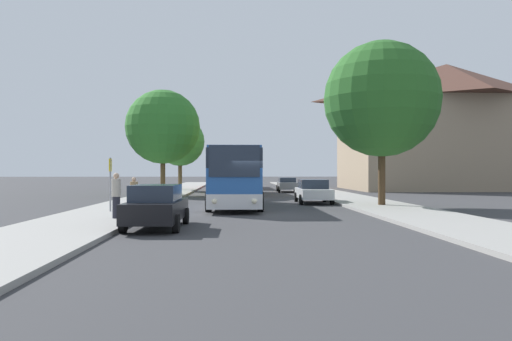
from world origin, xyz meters
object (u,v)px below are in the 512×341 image
object	(u,v)px
bus_middle	(237,173)
tree_left_near	(163,127)
parked_car_right_far	(287,184)
tree_right_near	(382,99)
pedestrian_waiting_near	(134,194)
parked_car_right_near	(313,191)
bus_stop_sign	(110,178)
tree_left_far	(180,142)
bus_rear	(233,173)
pedestrian_waiting_far	(116,195)
bus_front	(235,176)
parked_car_left_curb	(157,206)

from	to	relation	value
bus_middle	tree_left_near	size ratio (longest dim) A/B	1.41
parked_car_right_far	tree_right_near	bearing A→B (deg)	100.26
parked_car_right_far	pedestrian_waiting_near	world-z (taller)	pedestrian_waiting_near
parked_car_right_near	bus_stop_sign	xyz separation A→B (m)	(-10.80, -7.73, 0.94)
bus_stop_sign	tree_left_far	distance (m)	28.01
bus_rear	parked_car_right_far	bearing A→B (deg)	-66.35
bus_middle	pedestrian_waiting_near	distance (m)	20.72
bus_rear	pedestrian_waiting_far	xyz separation A→B (m)	(-4.67, -39.14, -0.76)
bus_front	tree_left_near	xyz separation A→B (m)	(-5.90, 13.39, 3.94)
parked_car_right_near	bus_rear	bearing A→B (deg)	-78.60
bus_middle	bus_stop_sign	bearing A→B (deg)	-109.11
bus_stop_sign	bus_rear	bearing A→B (deg)	80.86
bus_rear	parked_car_right_near	size ratio (longest dim) A/B	2.51
bus_middle	bus_rear	distance (m)	15.79
parked_car_left_curb	pedestrian_waiting_near	world-z (taller)	pedestrian_waiting_near
bus_stop_sign	tree_right_near	distance (m)	15.17
parked_car_left_curb	tree_left_near	size ratio (longest dim) A/B	0.53
parked_car_right_far	pedestrian_waiting_near	distance (m)	26.36
bus_middle	pedestrian_waiting_far	bearing A→B (deg)	-104.24
parked_car_right_near	bus_stop_sign	distance (m)	13.31
parked_car_left_curb	tree_right_near	bearing A→B (deg)	42.34
tree_right_near	parked_car_right_far	bearing A→B (deg)	98.56
parked_car_right_near	bus_middle	bearing A→B (deg)	-67.71
bus_rear	pedestrian_waiting_far	distance (m)	39.43
bus_stop_sign	bus_front	bearing A→B (deg)	37.74
parked_car_left_curb	parked_car_right_near	world-z (taller)	parked_car_left_curb
bus_rear	pedestrian_waiting_near	xyz separation A→B (m)	(-4.61, -35.89, -0.88)
bus_stop_sign	tree_left_far	xyz separation A→B (m)	(0.29, 27.81, 3.32)
bus_middle	bus_rear	world-z (taller)	bus_middle
parked_car_right_far	pedestrian_waiting_near	xyz separation A→B (m)	(-9.82, -24.47, 0.21)
bus_middle	tree_right_near	xyz separation A→B (m)	(7.94, -16.08, 4.21)
parked_car_left_curb	tree_left_far	xyz separation A→B (m)	(-2.74, 33.58, 4.23)
parked_car_left_curb	pedestrian_waiting_near	distance (m)	5.91
bus_middle	pedestrian_waiting_near	bearing A→B (deg)	-105.97
parked_car_right_near	pedestrian_waiting_near	size ratio (longest dim) A/B	2.90
bus_stop_sign	tree_left_near	distance (m)	18.34
bus_middle	tree_left_near	xyz separation A→B (m)	(-6.15, -2.03, 3.84)
parked_car_right_far	tree_left_near	bearing A→B (deg)	31.80
tree_right_near	parked_car_left_curb	bearing A→B (deg)	-138.80
tree_left_far	tree_right_near	size ratio (longest dim) A/B	0.81
bus_rear	parked_car_left_curb	world-z (taller)	bus_rear
tree_left_near	tree_left_far	bearing A→B (deg)	87.88
parked_car_right_far	bus_front	bearing A→B (deg)	77.19
parked_car_right_far	bus_stop_sign	distance (m)	26.66
bus_front	tree_left_near	world-z (taller)	tree_left_near
bus_rear	tree_left_near	distance (m)	19.12
bus_front	bus_rear	size ratio (longest dim) A/B	0.94
parked_car_right_far	tree_left_near	xyz separation A→B (m)	(-11.02, -6.39, 4.93)
parked_car_left_curb	pedestrian_waiting_near	xyz separation A→B (m)	(-1.90, 5.60, 0.15)
parked_car_right_near	tree_right_near	distance (m)	7.29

